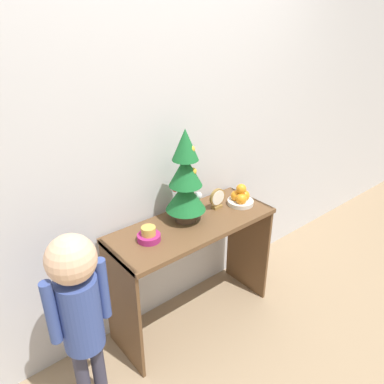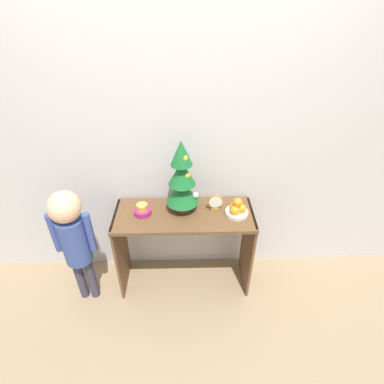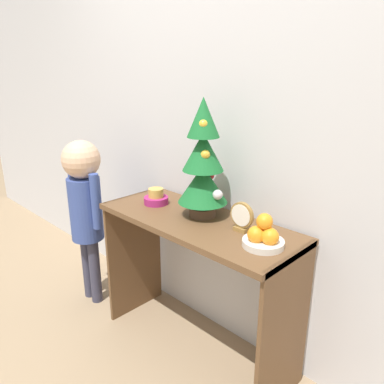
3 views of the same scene
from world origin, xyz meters
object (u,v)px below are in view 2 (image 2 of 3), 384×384
Objects in this scene: fruit_bowl at (237,209)px; singing_bowl at (142,210)px; desk_clock at (215,203)px; child_figure at (73,234)px; mini_tree at (182,180)px.

fruit_bowl is 1.31× the size of singing_bowl.
child_figure is at bearing -169.89° from desk_clock.
desk_clock is at bearing -2.84° from mini_tree.
fruit_bowl is at bearing 6.13° from child_figure.
singing_bowl is 0.12× the size of child_figure.
singing_bowl is (-0.31, -0.05, -0.25)m from mini_tree.
child_figure is (-1.09, -0.19, -0.13)m from desk_clock.
desk_clock is 1.11m from child_figure.
mini_tree is 0.92m from child_figure.
singing_bowl is (-0.74, 0.02, -0.01)m from fruit_bowl.
mini_tree is 0.55× the size of child_figure.
fruit_bowl is at bearing -1.88° from singing_bowl.
mini_tree is 4.21× the size of desk_clock.
desk_clock is (-0.16, 0.06, 0.02)m from fruit_bowl.
fruit_bowl is 1.26m from child_figure.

